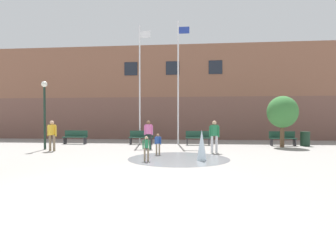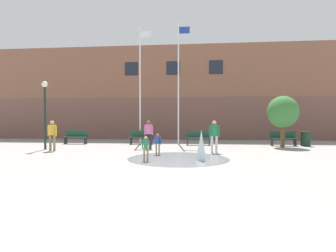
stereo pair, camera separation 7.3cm
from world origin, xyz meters
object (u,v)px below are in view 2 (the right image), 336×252
object	(u,v)px
adult_in_red	(149,132)
adult_near_bench	(214,134)
park_bench_near_trashcan	(283,138)
flagpole_left	(140,81)
park_bench_left_of_flagpoles	(142,137)
street_tree_near_building	(283,112)
park_bench_under_left_flagpole	(198,138)
child_in_fountain	(146,147)
trash_can	(306,139)
park_bench_far_left	(76,137)
teen_by_trashcan	(52,133)
lamp_post_left_lane	(45,105)
child_running	(158,142)
flagpole_right	(179,79)

from	to	relation	value
adult_in_red	adult_near_bench	bearing A→B (deg)	7.47
park_bench_near_trashcan	flagpole_left	bearing A→B (deg)	176.15
park_bench_left_of_flagpoles	street_tree_near_building	bearing A→B (deg)	-6.91
park_bench_under_left_flagpole	child_in_fountain	bearing A→B (deg)	-107.50
flagpole_left	trash_can	distance (m)	11.25
park_bench_far_left	park_bench_left_of_flagpoles	xyz separation A→B (m)	(4.52, 0.09, 0.00)
park_bench_under_left_flagpole	teen_by_trashcan	bearing A→B (deg)	-152.05
park_bench_left_of_flagpoles	child_in_fountain	bearing A→B (deg)	-77.39
teen_by_trashcan	lamp_post_left_lane	bearing A→B (deg)	-99.69
park_bench_far_left	lamp_post_left_lane	xyz separation A→B (m)	(-0.18, -3.41, 1.98)
adult_in_red	park_bench_under_left_flagpole	bearing A→B (deg)	71.75
child_running	flagpole_left	world-z (taller)	flagpole_left
adult_in_red	trash_can	xyz separation A→B (m)	(9.45, 2.52, -0.48)
flagpole_left	flagpole_right	size ratio (longest dim) A/B	0.98
park_bench_far_left	child_running	world-z (taller)	child_running
street_tree_near_building	adult_near_bench	bearing A→B (deg)	-144.15
flagpole_right	street_tree_near_building	distance (m)	6.85
child_in_fountain	trash_can	xyz separation A→B (m)	(8.81, 6.85, -0.13)
adult_near_bench	flagpole_left	xyz separation A→B (m)	(-4.63, 4.62, 3.35)
adult_near_bench	flagpole_left	size ratio (longest dim) A/B	0.20
park_bench_left_of_flagpoles	park_bench_near_trashcan	distance (m)	9.07
park_bench_far_left	street_tree_near_building	xyz separation A→B (m)	(13.26, -0.97, 1.61)
park_bench_far_left	adult_near_bench	bearing A→B (deg)	-24.28
child_in_fountain	park_bench_near_trashcan	bearing A→B (deg)	113.51
flagpole_right	child_in_fountain	bearing A→B (deg)	-96.68
park_bench_far_left	trash_can	size ratio (longest dim) A/B	1.78
park_bench_far_left	flagpole_right	size ratio (longest dim) A/B	0.19
park_bench_far_left	child_running	distance (m)	8.08
park_bench_near_trashcan	adult_in_red	world-z (taller)	adult_in_red
park_bench_under_left_flagpole	adult_near_bench	bearing A→B (deg)	-79.99
child_running	adult_near_bench	size ratio (longest dim) A/B	0.62
teen_by_trashcan	flagpole_right	size ratio (longest dim) A/B	0.19
park_bench_left_of_flagpoles	child_running	xyz separation A→B (m)	(1.79, -5.14, 0.10)
lamp_post_left_lane	park_bench_left_of_flagpoles	bearing A→B (deg)	36.66
trash_can	street_tree_near_building	xyz separation A→B (m)	(-1.66, -0.84, 1.64)
flagpole_right	street_tree_near_building	size ratio (longest dim) A/B	2.71
adult_near_bench	street_tree_near_building	size ratio (longest dim) A/B	0.52
teen_by_trashcan	adult_near_bench	bearing A→B (deg)	122.25
park_bench_near_trashcan	trash_can	distance (m)	1.33
flagpole_right	teen_by_trashcan	bearing A→B (deg)	-143.53
adult_near_bench	lamp_post_left_lane	world-z (taller)	lamp_post_left_lane
adult_near_bench	child_in_fountain	bearing A→B (deg)	-169.64
park_bench_far_left	flagpole_right	xyz separation A→B (m)	(6.99, 0.57, 3.90)
park_bench_far_left	trash_can	distance (m)	14.92
teen_by_trashcan	flagpole_right	distance (m)	8.62
adult_near_bench	trash_can	world-z (taller)	adult_near_bench
park_bench_near_trashcan	teen_by_trashcan	bearing A→B (deg)	-162.54
adult_in_red	flagpole_left	size ratio (longest dim) A/B	0.20
park_bench_left_of_flagpoles	adult_near_bench	xyz separation A→B (m)	(4.47, -4.14, 0.45)
park_bench_far_left	park_bench_near_trashcan	world-z (taller)	same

